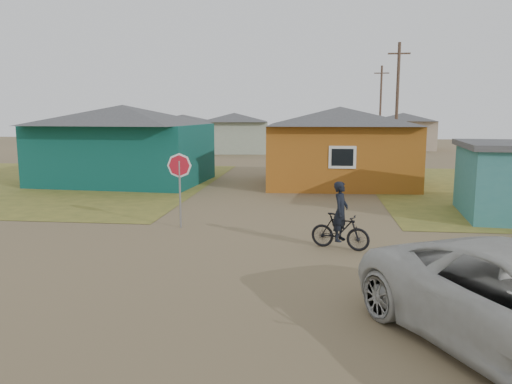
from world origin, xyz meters
The scene contains 11 objects.
ground centered at (0.00, 0.00, 0.00)m, with size 120.00×120.00×0.00m, color brown.
grass_nw centered at (-14.00, 13.00, 0.01)m, with size 20.00×18.00×0.00m, color olive.
house_teal centered at (-8.50, 13.50, 2.05)m, with size 8.93×7.08×4.00m.
house_yellow centered at (2.50, 14.00, 2.00)m, with size 7.72×6.76×3.90m.
house_pale_west centered at (-6.00, 34.00, 1.86)m, with size 7.04×6.15×3.60m.
house_beige_east centered at (10.00, 40.00, 1.86)m, with size 6.95×6.05×3.60m.
house_pale_north centered at (-14.00, 46.00, 1.75)m, with size 6.28×5.81×3.40m.
utility_pole_near centered at (6.50, 22.00, 4.14)m, with size 1.40×0.20×8.00m.
utility_pole_far centered at (7.50, 38.00, 4.14)m, with size 1.40×0.20×8.00m.
stop_sign centered at (-2.91, 3.73, 1.74)m, with size 0.73×0.32×2.36m.
cyclist centered at (1.97, 1.76, 0.66)m, with size 1.66×0.98×1.82m.
Camera 1 is at (1.23, -11.32, 3.59)m, focal length 35.00 mm.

